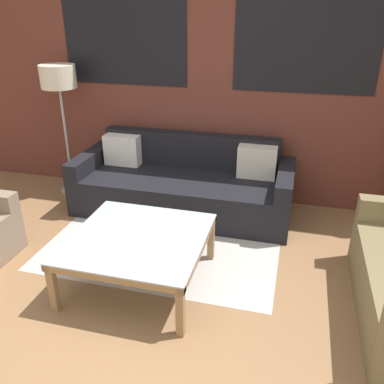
{
  "coord_description": "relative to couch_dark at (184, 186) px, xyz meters",
  "views": [
    {
      "loc": [
        0.94,
        -1.92,
        2.06
      ],
      "look_at": [
        0.11,
        1.25,
        0.55
      ],
      "focal_mm": 38.0,
      "sensor_mm": 36.0,
      "label": 1
    }
  ],
  "objects": [
    {
      "name": "ground_plane",
      "position": [
        0.17,
        -1.95,
        -0.28
      ],
      "size": [
        16.0,
        16.0,
        0.0
      ],
      "primitive_type": "plane",
      "color": "#8E6642"
    },
    {
      "name": "floor_lamp",
      "position": [
        -1.45,
        0.14,
        1.01
      ],
      "size": [
        0.39,
        0.39,
        1.48
      ],
      "color": "#B2B2B7",
      "rests_on": "ground_plane"
    },
    {
      "name": "wall_back_brick",
      "position": [
        0.17,
        0.49,
        1.13
      ],
      "size": [
        8.4,
        0.09,
        2.8
      ],
      "color": "brown",
      "rests_on": "ground_plane"
    },
    {
      "name": "rug",
      "position": [
        0.02,
        -0.75,
        -0.27
      ],
      "size": [
        2.14,
        1.46,
        0.0
      ],
      "color": "#BCB7B2",
      "rests_on": "ground_plane"
    },
    {
      "name": "couch_dark",
      "position": [
        0.0,
        0.0,
        0.0
      ],
      "size": [
        2.3,
        0.88,
        0.78
      ],
      "color": "black",
      "rests_on": "ground_plane"
    },
    {
      "name": "coffee_table",
      "position": [
        0.02,
        -1.35,
        0.1
      ],
      "size": [
        1.04,
        1.04,
        0.43
      ],
      "color": "silver",
      "rests_on": "ground_plane"
    }
  ]
}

